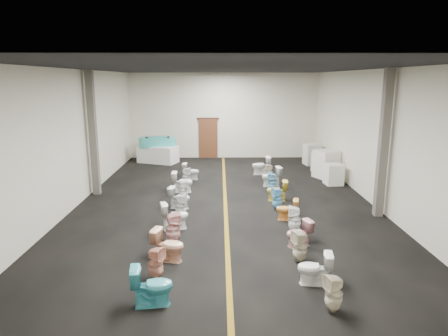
{
  "coord_description": "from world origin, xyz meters",
  "views": [
    {
      "loc": [
        -0.18,
        -13.32,
        4.17
      ],
      "look_at": [
        -0.03,
        1.0,
        0.97
      ],
      "focal_mm": 32.0,
      "sensor_mm": 36.0,
      "label": 1
    }
  ],
  "objects": [
    {
      "name": "toilet_right_10",
      "position": [
        1.89,
        2.94,
        0.35
      ],
      "size": [
        0.34,
        0.33,
        0.7
      ],
      "primitive_type": "imported",
      "rotation": [
        0.0,
        0.0,
        -1.52
      ],
      "color": "beige",
      "rests_on": "floor"
    },
    {
      "name": "toilet_left_5",
      "position": [
        -1.39,
        -1.62,
        0.37
      ],
      "size": [
        0.36,
        0.35,
        0.73
      ],
      "primitive_type": "imported",
      "rotation": [
        0.0,
        0.0,
        1.51
      ],
      "color": "silver",
      "rests_on": "floor"
    },
    {
      "name": "appliance_crate_a",
      "position": [
        4.4,
        2.25,
        0.42
      ],
      "size": [
        0.72,
        0.72,
        0.84
      ],
      "primitive_type": "cube",
      "rotation": [
        0.0,
        0.0,
        0.11
      ],
      "color": "silver",
      "rests_on": "floor"
    },
    {
      "name": "appliance_crate_c",
      "position": [
        4.4,
        4.36,
        0.44
      ],
      "size": [
        0.85,
        0.85,
        0.88
      ],
      "primitive_type": "cube",
      "rotation": [
        0.0,
        0.0,
        -0.09
      ],
      "color": "silver",
      "rests_on": "floor"
    },
    {
      "name": "toilet_right_8",
      "position": [
        1.77,
        1.09,
        0.39
      ],
      "size": [
        0.4,
        0.39,
        0.77
      ],
      "primitive_type": "imported",
      "rotation": [
        0.0,
        0.0,
        -1.7
      ],
      "color": "#6EB5D6",
      "rests_on": "floor"
    },
    {
      "name": "door_frame",
      "position": [
        -0.8,
        7.95,
        2.12
      ],
      "size": [
        1.15,
        0.08,
        0.1
      ],
      "primitive_type": "cube",
      "color": "#331C11",
      "rests_on": "back_door"
    },
    {
      "name": "display_table",
      "position": [
        -3.34,
        6.69,
        0.43
      ],
      "size": [
        2.15,
        1.6,
        0.86
      ],
      "primitive_type": "cube",
      "rotation": [
        0.0,
        0.0,
        -0.37
      ],
      "color": "white",
      "rests_on": "floor"
    },
    {
      "name": "toilet_left_10",
      "position": [
        -1.41,
        3.13,
        0.35
      ],
      "size": [
        0.74,
        0.49,
        0.71
      ],
      "primitive_type": "imported",
      "rotation": [
        0.0,
        0.0,
        1.43
      ],
      "color": "silver",
      "rests_on": "floor"
    },
    {
      "name": "column_right",
      "position": [
        4.75,
        -1.5,
        2.25
      ],
      "size": [
        0.25,
        0.25,
        4.5
      ],
      "primitive_type": "cube",
      "color": "#59544C",
      "rests_on": "floor"
    },
    {
      "name": "aisle_stripe",
      "position": [
        0.0,
        0.0,
        0.0
      ],
      "size": [
        0.12,
        15.6,
        0.01
      ],
      "primitive_type": "cube",
      "color": "#7F5D12",
      "rests_on": "floor"
    },
    {
      "name": "floor",
      "position": [
        0.0,
        0.0,
        0.0
      ],
      "size": [
        16.0,
        16.0,
        0.0
      ],
      "primitive_type": "plane",
      "color": "black",
      "rests_on": "ground"
    },
    {
      "name": "wall_right",
      "position": [
        5.0,
        0.0,
        2.25
      ],
      "size": [
        0.0,
        16.0,
        16.0
      ],
      "primitive_type": "plane",
      "rotation": [
        1.57,
        0.0,
        -1.57
      ],
      "color": "beige",
      "rests_on": "ground"
    },
    {
      "name": "toilet_right_4",
      "position": [
        1.89,
        -2.88,
        0.38
      ],
      "size": [
        0.39,
        0.39,
        0.75
      ],
      "primitive_type": "imported",
      "rotation": [
        0.0,
        0.0,
        -1.72
      ],
      "color": "white",
      "rests_on": "floor"
    },
    {
      "name": "toilet_left_6",
      "position": [
        -1.52,
        -0.73,
        0.36
      ],
      "size": [
        0.78,
        0.55,
        0.72
      ],
      "primitive_type": "imported",
      "rotation": [
        0.0,
        0.0,
        1.34
      ],
      "color": "silver",
      "rests_on": "floor"
    },
    {
      "name": "toilet_right_11",
      "position": [
        1.66,
        4.02,
        0.41
      ],
      "size": [
        0.83,
        0.51,
        0.82
      ],
      "primitive_type": "imported",
      "rotation": [
        0.0,
        0.0,
        -1.51
      ],
      "color": "white",
      "rests_on": "floor"
    },
    {
      "name": "toilet_left_9",
      "position": [
        -1.54,
        2.21,
        0.36
      ],
      "size": [
        0.38,
        0.38,
        0.71
      ],
      "primitive_type": "imported",
      "rotation": [
        0.0,
        0.0,
        1.38
      ],
      "color": "silver",
      "rests_on": "floor"
    },
    {
      "name": "wall_back",
      "position": [
        0.0,
        8.0,
        2.25
      ],
      "size": [
        10.0,
        0.0,
        10.0
      ],
      "primitive_type": "plane",
      "rotation": [
        1.57,
        0.0,
        0.0
      ],
      "color": "beige",
      "rests_on": "ground"
    },
    {
      "name": "toilet_right_5",
      "position": [
        1.84,
        -1.89,
        0.33
      ],
      "size": [
        0.71,
        0.49,
        0.67
      ],
      "primitive_type": "imported",
      "rotation": [
        0.0,
        0.0,
        -1.76
      ],
      "color": "#EA9B43",
      "rests_on": "floor"
    },
    {
      "name": "toilet_left_2",
      "position": [
        -1.39,
        -4.62,
        0.39
      ],
      "size": [
        0.84,
        0.61,
        0.77
      ],
      "primitive_type": "imported",
      "rotation": [
        0.0,
        0.0,
        1.31
      ],
      "color": "#EEAF8D",
      "rests_on": "floor"
    },
    {
      "name": "bathtub",
      "position": [
        -3.34,
        6.69,
        1.07
      ],
      "size": [
        1.85,
        0.8,
        0.55
      ],
      "rotation": [
        0.0,
        0.0,
        0.12
      ],
      "color": "#3BACA8",
      "rests_on": "display_table"
    },
    {
      "name": "toilet_left_0",
      "position": [
        -1.46,
        -6.51,
        0.4
      ],
      "size": [
        0.83,
        0.55,
        0.79
      ],
      "primitive_type": "imported",
      "rotation": [
        0.0,
        0.0,
        1.71
      ],
      "color": "teal",
      "rests_on": "floor"
    },
    {
      "name": "toilet_right_2",
      "position": [
        1.67,
        -4.71,
        0.38
      ],
      "size": [
        0.45,
        0.44,
        0.76
      ],
      "primitive_type": "imported",
      "rotation": [
        0.0,
        0.0,
        -1.21
      ],
      "color": "beige",
      "rests_on": "floor"
    },
    {
      "name": "wall_left",
      "position": [
        -5.0,
        0.0,
        2.25
      ],
      "size": [
        0.0,
        16.0,
        16.0
      ],
      "primitive_type": "plane",
      "rotation": [
        1.57,
        0.0,
        1.57
      ],
      "color": "beige",
      "rests_on": "ground"
    },
    {
      "name": "toilet_left_7",
      "position": [
        -1.48,
        0.25,
        0.35
      ],
      "size": [
        0.36,
        0.35,
        0.7
      ],
      "primitive_type": "imported",
      "rotation": [
        0.0,
        0.0,
        1.7
      ],
      "color": "white",
      "rests_on": "floor"
    },
    {
      "name": "toilet_right_7",
      "position": [
        1.81,
        0.08,
        0.37
      ],
      "size": [
        0.74,
        0.45,
        0.73
      ],
      "primitive_type": "imported",
      "rotation": [
        0.0,
        0.0,
        -1.63
      ],
      "color": "#DEC545",
      "rests_on": "floor"
    },
    {
      "name": "toilet_right_9",
      "position": [
        1.87,
        2.05,
        0.39
      ],
      "size": [
        0.83,
        0.56,
        0.78
      ],
      "primitive_type": "imported",
      "rotation": [
        0.0,
        0.0,
        -1.4
      ],
      "color": "white",
      "rests_on": "floor"
    },
    {
      "name": "ceiling",
      "position": [
        0.0,
        0.0,
        4.5
      ],
      "size": [
        16.0,
        16.0,
        0.0
      ],
      "primitive_type": "plane",
      "rotation": [
        3.14,
        0.0,
        0.0
      ],
      "color": "black",
      "rests_on": "ground"
    },
    {
      "name": "toilet_right_1",
      "position": [
        1.77,
        -5.77,
        0.36
      ],
      "size": [
        0.75,
        0.49,
        0.71
      ],
      "primitive_type": "imported",
      "rotation": [
        0.0,
        0.0,
        -1.71
      ],
      "color": "white",
      "rests_on": "floor"
    },
    {
      "name": "wall_front",
      "position": [
        0.0,
        -8.0,
        2.25
      ],
      "size": [
        10.0,
        0.0,
        10.0
      ],
      "primitive_type": "plane",
      "rotation": [
        -1.57,
        0.0,
        0.0
      ],
      "color": "beige",
      "rests_on": "ground"
    },
    {
      "name": "appliance_crate_b",
      "position": [
        4.4,
        3.42,
        0.6
      ],
      "size": [
        1.15,
        1.15,
        1.19
      ],
      "primitive_type": "cube",
      "rotation": [
        0.0,
        0.0,
        0.43
      ],
      "color": "silver",
      "rests_on": "floor"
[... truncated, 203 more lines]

